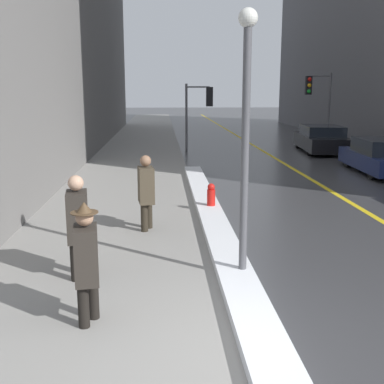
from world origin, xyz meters
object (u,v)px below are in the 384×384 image
(pedestrian_trailing, at_px, (78,222))
(pedestrian_nearside, at_px, (146,189))
(lamp_post, at_px, (246,120))
(fire_hydrant, at_px, (211,198))
(traffic_light_near, at_px, (201,103))
(parked_car_navy, at_px, (383,157))
(traffic_light_far, at_px, (317,94))
(parked_car_black, at_px, (321,139))
(pedestrian_in_fedora, at_px, (86,259))

(pedestrian_trailing, xyz_separation_m, pedestrian_nearside, (0.97, 2.60, -0.03))
(pedestrian_trailing, distance_m, pedestrian_nearside, 2.78)
(lamp_post, relative_size, pedestrian_nearside, 2.53)
(fire_hydrant, bearing_deg, lamp_post, -89.24)
(traffic_light_near, distance_m, parked_car_navy, 8.97)
(traffic_light_near, relative_size, traffic_light_far, 0.86)
(parked_car_navy, bearing_deg, pedestrian_trailing, 138.47)
(parked_car_black, bearing_deg, traffic_light_far, 5.12)
(pedestrian_in_fedora, distance_m, pedestrian_nearside, 4.19)
(traffic_light_near, distance_m, pedestrian_nearside, 13.42)
(lamp_post, bearing_deg, pedestrian_in_fedora, -147.92)
(pedestrian_nearside, bearing_deg, pedestrian_in_fedora, -16.40)
(traffic_light_near, distance_m, parked_car_black, 6.01)
(parked_car_black, relative_size, fire_hydrant, 6.99)
(lamp_post, bearing_deg, traffic_light_near, 87.58)
(lamp_post, xyz_separation_m, pedestrian_trailing, (-2.55, 0.17, -1.56))
(pedestrian_trailing, height_order, fire_hydrant, pedestrian_trailing)
(traffic_light_near, xyz_separation_m, traffic_light_far, (5.77, 0.76, 0.40))
(traffic_light_near, relative_size, fire_hydrant, 4.58)
(parked_car_black, bearing_deg, lamp_post, 163.18)
(lamp_post, height_order, parked_car_black, lamp_post)
(lamp_post, relative_size, pedestrian_in_fedora, 2.55)
(lamp_post, bearing_deg, parked_car_black, 67.59)
(pedestrian_in_fedora, height_order, parked_car_black, pedestrian_in_fedora)
(pedestrian_nearside, bearing_deg, traffic_light_near, 162.28)
(parked_car_navy, xyz_separation_m, parked_car_black, (-0.22, 6.13, 0.02))
(pedestrian_nearside, bearing_deg, fire_hydrant, 126.23)
(pedestrian_nearside, distance_m, parked_car_navy, 10.60)
(fire_hydrant, bearing_deg, traffic_light_far, 62.42)
(pedestrian_in_fedora, height_order, parked_car_navy, pedestrian_in_fedora)
(traffic_light_far, distance_m, pedestrian_in_fedora, 20.09)
(traffic_light_far, bearing_deg, traffic_light_near, 6.25)
(traffic_light_near, bearing_deg, pedestrian_nearside, -103.32)
(lamp_post, distance_m, pedestrian_in_fedora, 3.04)
(pedestrian_in_fedora, bearing_deg, pedestrian_nearside, 163.60)
(pedestrian_in_fedora, height_order, pedestrian_nearside, pedestrian_nearside)
(lamp_post, bearing_deg, pedestrian_nearside, 119.61)
(lamp_post, height_order, parked_car_navy, lamp_post)
(pedestrian_trailing, relative_size, parked_car_navy, 0.38)
(pedestrian_in_fedora, bearing_deg, parked_car_black, 145.05)
(traffic_light_near, distance_m, traffic_light_far, 5.83)
(lamp_post, xyz_separation_m, traffic_light_far, (6.44, 16.69, 0.23))
(fire_hydrant, bearing_deg, pedestrian_in_fedora, -110.74)
(lamp_post, height_order, pedestrian_in_fedora, lamp_post)
(pedestrian_trailing, bearing_deg, traffic_light_near, 160.44)
(traffic_light_near, height_order, pedestrian_nearside, traffic_light_near)
(traffic_light_far, bearing_deg, lamp_post, 67.66)
(lamp_post, relative_size, traffic_light_far, 1.08)
(traffic_light_far, distance_m, pedestrian_trailing, 18.89)
(traffic_light_far, height_order, pedestrian_trailing, traffic_light_far)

